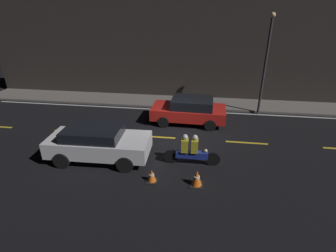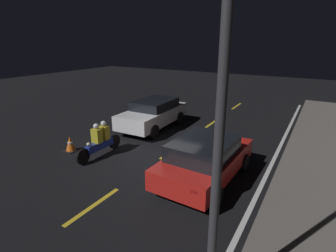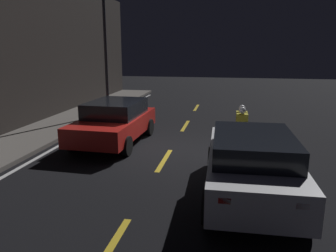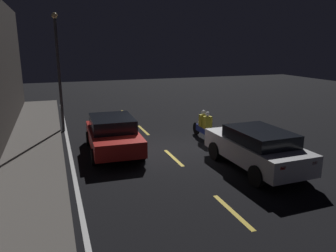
# 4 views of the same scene
# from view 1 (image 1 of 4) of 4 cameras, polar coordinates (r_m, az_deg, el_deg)

# --- Properties ---
(ground_plane) EXTENTS (56.00, 56.00, 0.00)m
(ground_plane) POSITION_cam_1_polar(r_m,az_deg,el_deg) (13.20, 1.59, -2.66)
(ground_plane) COLOR black
(raised_curb) EXTENTS (28.00, 2.27, 0.13)m
(raised_curb) POSITION_cam_1_polar(r_m,az_deg,el_deg) (17.91, 3.47, 5.16)
(raised_curb) COLOR #605B56
(raised_curb) RESTS_ON ground
(building_front) EXTENTS (28.00, 0.30, 6.48)m
(building_front) POSITION_cam_1_polar(r_m,az_deg,el_deg) (18.36, 4.08, 15.87)
(building_front) COLOR #2D2826
(building_front) RESTS_ON ground
(lane_dash_b) EXTENTS (2.00, 0.14, 0.01)m
(lane_dash_b) POSITION_cam_1_polar(r_m,az_deg,el_deg) (14.77, -20.12, -1.13)
(lane_dash_b) COLOR gold
(lane_dash_b) RESTS_ON ground
(lane_dash_c) EXTENTS (2.00, 0.14, 0.01)m
(lane_dash_c) POSITION_cam_1_polar(r_m,az_deg,el_deg) (13.33, -2.68, -2.38)
(lane_dash_c) COLOR gold
(lane_dash_c) RESTS_ON ground
(lane_dash_d) EXTENTS (2.00, 0.14, 0.01)m
(lane_dash_d) POSITION_cam_1_polar(r_m,az_deg,el_deg) (13.33, 16.74, -3.50)
(lane_dash_d) COLOR gold
(lane_dash_d) RESTS_ON ground
(lane_solid_kerb) EXTENTS (25.20, 0.14, 0.01)m
(lane_solid_kerb) POSITION_cam_1_polar(r_m,az_deg,el_deg) (16.64, 3.07, 3.35)
(lane_solid_kerb) COLOR silver
(lane_solid_kerb) RESTS_ON ground
(sedan_white) EXTENTS (4.31, 2.03, 1.47)m
(sedan_white) POSITION_cam_1_polar(r_m,az_deg,el_deg) (11.53, -14.98, -3.41)
(sedan_white) COLOR silver
(sedan_white) RESTS_ON ground
(taxi_red) EXTENTS (4.13, 2.10, 1.44)m
(taxi_red) POSITION_cam_1_polar(r_m,az_deg,el_deg) (14.73, 4.70, 3.54)
(taxi_red) COLOR red
(taxi_red) RESTS_ON ground
(motorcycle) EXTENTS (2.35, 0.37, 1.37)m
(motorcycle) POSITION_cam_1_polar(r_m,az_deg,el_deg) (10.88, 4.92, -5.37)
(motorcycle) COLOR black
(motorcycle) RESTS_ON ground
(traffic_cone_near) EXTENTS (0.44, 0.44, 0.51)m
(traffic_cone_near) POSITION_cam_1_polar(r_m,az_deg,el_deg) (10.07, -3.56, -10.76)
(traffic_cone_near) COLOR black
(traffic_cone_near) RESTS_ON ground
(traffic_cone_mid) EXTENTS (0.51, 0.51, 0.63)m
(traffic_cone_mid) POSITION_cam_1_polar(r_m,az_deg,el_deg) (9.88, 6.29, -11.22)
(traffic_cone_mid) COLOR black
(traffic_cone_mid) RESTS_ON ground
(street_lamp) EXTENTS (0.28, 0.28, 5.76)m
(street_lamp) POSITION_cam_1_polar(r_m,az_deg,el_deg) (16.15, 20.53, 13.15)
(street_lamp) COLOR #333338
(street_lamp) RESTS_ON ground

